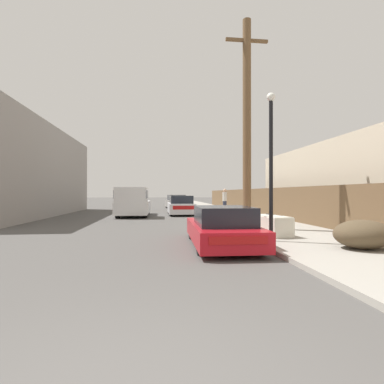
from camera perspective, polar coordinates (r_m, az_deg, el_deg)
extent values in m
cube|color=#9E998E|center=(26.09, 4.60, -3.56)|extent=(4.20, 63.00, 0.12)
cube|color=silver|center=(10.89, 14.72, -6.21)|extent=(0.99, 1.87, 0.64)
cube|color=white|center=(10.86, 14.72, -4.44)|extent=(0.95, 1.80, 0.03)
cube|color=#333335|center=(11.44, 14.21, -4.09)|extent=(0.06, 0.20, 0.02)
cube|color=gray|center=(11.11, 13.98, -4.26)|extent=(0.75, 0.18, 0.01)
cube|color=gray|center=(10.63, 15.45, -4.44)|extent=(0.75, 0.18, 0.01)
cube|color=red|center=(9.18, 5.56, -7.59)|extent=(1.91, 4.46, 0.53)
cube|color=black|center=(8.74, 6.03, -4.50)|extent=(1.59, 2.16, 0.53)
cube|color=#B21414|center=(7.02, 8.86, -9.12)|extent=(1.38, 0.07, 0.18)
cylinder|color=black|center=(10.43, 0.03, -7.22)|extent=(0.22, 0.62, 0.62)
cylinder|color=black|center=(10.67, 8.31, -7.06)|extent=(0.22, 0.62, 0.62)
cylinder|color=black|center=(7.74, 1.75, -9.67)|extent=(0.22, 0.62, 0.62)
cylinder|color=black|center=(8.06, 12.78, -9.29)|extent=(0.22, 0.62, 0.62)
cube|color=silver|center=(21.96, -2.15, -3.05)|extent=(1.83, 4.21, 0.70)
cube|color=black|center=(21.77, -2.11, -1.43)|extent=(1.57, 2.36, 0.55)
cube|color=#B21414|center=(19.85, -1.64, -3.00)|extent=(1.41, 0.04, 0.25)
cylinder|color=black|center=(23.22, -4.35, -3.31)|extent=(0.20, 0.66, 0.66)
cylinder|color=black|center=(23.34, -0.49, -3.30)|extent=(0.20, 0.66, 0.66)
cylinder|color=black|center=(20.62, -4.02, -3.70)|extent=(0.20, 0.66, 0.66)
cylinder|color=black|center=(20.76, 0.32, -3.68)|extent=(0.20, 0.66, 0.66)
cube|color=gray|center=(31.12, -3.06, -2.22)|extent=(2.22, 4.27, 0.70)
cube|color=black|center=(30.94, -3.01, -1.07)|extent=(1.81, 2.44, 0.55)
cube|color=#B21414|center=(29.06, -2.48, -2.12)|extent=(1.48, 0.15, 0.25)
cylinder|color=black|center=(32.29, -4.83, -2.46)|extent=(0.25, 0.66, 0.64)
cylinder|color=black|center=(32.52, -1.93, -2.44)|extent=(0.25, 0.66, 0.64)
cylinder|color=black|center=(29.75, -4.29, -2.65)|extent=(0.25, 0.66, 0.64)
cylinder|color=black|center=(29.99, -1.14, -2.63)|extent=(0.25, 0.66, 0.64)
cube|color=silver|center=(21.18, -11.01, -2.86)|extent=(2.15, 5.24, 0.81)
cube|color=silver|center=(19.74, -11.39, -0.52)|extent=(1.99, 2.37, 0.94)
cube|color=black|center=(19.74, -11.39, -0.44)|extent=(2.03, 2.33, 0.52)
cylinder|color=black|center=(19.52, -8.88, -3.69)|extent=(0.27, 0.80, 0.80)
cylinder|color=black|center=(19.70, -13.99, -3.65)|extent=(0.27, 0.80, 0.80)
cylinder|color=black|center=(22.74, -8.43, -3.20)|extent=(0.27, 0.80, 0.80)
cylinder|color=black|center=(22.89, -12.83, -3.18)|extent=(0.27, 0.80, 0.80)
cylinder|color=brown|center=(13.00, 10.41, 12.66)|extent=(0.35, 0.35, 8.72)
cube|color=brown|center=(14.19, 10.40, 26.52)|extent=(1.80, 0.12, 0.12)
cylinder|color=black|center=(9.47, 14.82, 3.88)|extent=(0.12, 0.12, 4.27)
sphere|color=white|center=(9.90, 14.80, 17.09)|extent=(0.26, 0.26, 0.26)
ellipsoid|color=brown|center=(9.12, 29.76, -7.00)|extent=(1.52, 1.24, 0.76)
cube|color=brown|center=(20.24, 13.68, -1.83)|extent=(0.08, 37.58, 1.78)
cube|color=gray|center=(24.44, -31.81, 3.29)|extent=(7.00, 16.73, 6.12)
cylinder|color=#282D42|center=(22.90, 6.25, -2.80)|extent=(0.28, 0.28, 0.86)
cylinder|color=beige|center=(22.88, 6.25, -0.88)|extent=(0.34, 0.34, 0.68)
sphere|color=tan|center=(22.87, 6.25, 0.30)|extent=(0.26, 0.26, 0.26)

